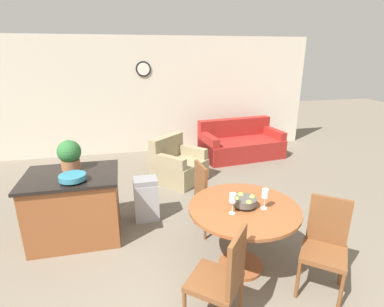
{
  "coord_description": "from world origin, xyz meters",
  "views": [
    {
      "loc": [
        -0.62,
        -1.5,
        2.34
      ],
      "look_at": [
        0.29,
        2.4,
        0.97
      ],
      "focal_mm": 28.0,
      "sensor_mm": 36.0,
      "label": 1
    }
  ],
  "objects_px": {
    "dining_chair_far_side": "(208,195)",
    "potted_plant": "(69,154)",
    "dining_table": "(243,221)",
    "wine_glass_right": "(265,194)",
    "wine_glass_left": "(233,199)",
    "armchair": "(178,166)",
    "dining_chair_near_left": "(223,276)",
    "dining_chair_near_right": "(325,242)",
    "fruit_bowl": "(245,201)",
    "trash_bin": "(146,199)",
    "couch": "(240,144)",
    "kitchen_island": "(75,206)",
    "teal_bowl": "(73,177)"
  },
  "relations": [
    {
      "from": "dining_chair_far_side",
      "to": "potted_plant",
      "type": "height_order",
      "value": "potted_plant"
    },
    {
      "from": "dining_table",
      "to": "wine_glass_right",
      "type": "bearing_deg",
      "value": -24.55
    },
    {
      "from": "wine_glass_left",
      "to": "armchair",
      "type": "height_order",
      "value": "wine_glass_left"
    },
    {
      "from": "dining_chair_far_side",
      "to": "wine_glass_right",
      "type": "height_order",
      "value": "wine_glass_right"
    },
    {
      "from": "dining_chair_near_left",
      "to": "dining_chair_near_right",
      "type": "xyz_separation_m",
      "value": [
        1.15,
        0.22,
        0.0
      ]
    },
    {
      "from": "fruit_bowl",
      "to": "potted_plant",
      "type": "bearing_deg",
      "value": 146.44
    },
    {
      "from": "potted_plant",
      "to": "armchair",
      "type": "height_order",
      "value": "potted_plant"
    },
    {
      "from": "fruit_bowl",
      "to": "wine_glass_right",
      "type": "height_order",
      "value": "wine_glass_right"
    },
    {
      "from": "dining_chair_near_right",
      "to": "dining_chair_near_left",
      "type": "bearing_deg",
      "value": 50.45
    },
    {
      "from": "dining_chair_near_left",
      "to": "dining_chair_near_right",
      "type": "bearing_deg",
      "value": -39.55
    },
    {
      "from": "armchair",
      "to": "fruit_bowl",
      "type": "bearing_deg",
      "value": -126.7
    },
    {
      "from": "wine_glass_right",
      "to": "trash_bin",
      "type": "xyz_separation_m",
      "value": [
        -1.14,
        1.39,
        -0.62
      ]
    },
    {
      "from": "dining_chair_near_right",
      "to": "fruit_bowl",
      "type": "bearing_deg",
      "value": 5.36
    },
    {
      "from": "wine_glass_right",
      "to": "potted_plant",
      "type": "relative_size",
      "value": 0.57
    },
    {
      "from": "wine_glass_right",
      "to": "potted_plant",
      "type": "height_order",
      "value": "potted_plant"
    },
    {
      "from": "trash_bin",
      "to": "couch",
      "type": "relative_size",
      "value": 0.33
    },
    {
      "from": "kitchen_island",
      "to": "armchair",
      "type": "bearing_deg",
      "value": 42.89
    },
    {
      "from": "dining_chair_near_right",
      "to": "potted_plant",
      "type": "height_order",
      "value": "potted_plant"
    },
    {
      "from": "potted_plant",
      "to": "couch",
      "type": "relative_size",
      "value": 0.2
    },
    {
      "from": "wine_glass_left",
      "to": "teal_bowl",
      "type": "bearing_deg",
      "value": 150.2
    },
    {
      "from": "dining_chair_far_side",
      "to": "wine_glass_left",
      "type": "xyz_separation_m",
      "value": [
        -0.02,
        -0.92,
        0.4
      ]
    },
    {
      "from": "dining_chair_near_left",
      "to": "dining_chair_far_side",
      "type": "xyz_separation_m",
      "value": [
        0.3,
        1.5,
        0.0
      ]
    },
    {
      "from": "dining_chair_near_right",
      "to": "dining_chair_far_side",
      "type": "xyz_separation_m",
      "value": [
        -0.85,
        1.28,
        0.0
      ]
    },
    {
      "from": "fruit_bowl",
      "to": "teal_bowl",
      "type": "distance_m",
      "value": 2.01
    },
    {
      "from": "kitchen_island",
      "to": "armchair",
      "type": "distance_m",
      "value": 2.24
    },
    {
      "from": "wine_glass_right",
      "to": "armchair",
      "type": "bearing_deg",
      "value": 99.1
    },
    {
      "from": "wine_glass_left",
      "to": "wine_glass_right",
      "type": "relative_size",
      "value": 1.0
    },
    {
      "from": "dining_table",
      "to": "trash_bin",
      "type": "height_order",
      "value": "dining_table"
    },
    {
      "from": "dining_table",
      "to": "wine_glass_left",
      "type": "distance_m",
      "value": 0.4
    },
    {
      "from": "couch",
      "to": "armchair",
      "type": "distance_m",
      "value": 1.98
    },
    {
      "from": "dining_chair_near_right",
      "to": "wine_glass_left",
      "type": "relative_size",
      "value": 4.39
    },
    {
      "from": "teal_bowl",
      "to": "fruit_bowl",
      "type": "bearing_deg",
      "value": -24.66
    },
    {
      "from": "dining_table",
      "to": "teal_bowl",
      "type": "xyz_separation_m",
      "value": [
        -1.82,
        0.84,
        0.34
      ]
    },
    {
      "from": "wine_glass_right",
      "to": "couch",
      "type": "bearing_deg",
      "value": 71.44
    },
    {
      "from": "dining_chair_far_side",
      "to": "teal_bowl",
      "type": "bearing_deg",
      "value": -96.39
    },
    {
      "from": "potted_plant",
      "to": "trash_bin",
      "type": "distance_m",
      "value": 1.22
    },
    {
      "from": "potted_plant",
      "to": "teal_bowl",
      "type": "bearing_deg",
      "value": -79.87
    },
    {
      "from": "fruit_bowl",
      "to": "teal_bowl",
      "type": "relative_size",
      "value": 0.84
    },
    {
      "from": "wine_glass_right",
      "to": "dining_chair_near_left",
      "type": "bearing_deg",
      "value": -137.13
    },
    {
      "from": "teal_bowl",
      "to": "couch",
      "type": "relative_size",
      "value": 0.16
    },
    {
      "from": "dining_chair_far_side",
      "to": "armchair",
      "type": "height_order",
      "value": "dining_chair_far_side"
    },
    {
      "from": "kitchen_island",
      "to": "potted_plant",
      "type": "bearing_deg",
      "value": 94.31
    },
    {
      "from": "dining_chair_near_right",
      "to": "trash_bin",
      "type": "distance_m",
      "value": 2.42
    },
    {
      "from": "trash_bin",
      "to": "armchair",
      "type": "height_order",
      "value": "armchair"
    },
    {
      "from": "dining_chair_near_left",
      "to": "dining_chair_near_right",
      "type": "relative_size",
      "value": 1.0
    },
    {
      "from": "kitchen_island",
      "to": "potted_plant",
      "type": "height_order",
      "value": "potted_plant"
    },
    {
      "from": "potted_plant",
      "to": "wine_glass_right",
      "type": "bearing_deg",
      "value": -32.85
    },
    {
      "from": "dining_chair_near_left",
      "to": "couch",
      "type": "xyz_separation_m",
      "value": [
        1.9,
        4.33,
        -0.25
      ]
    },
    {
      "from": "dining_chair_near_left",
      "to": "fruit_bowl",
      "type": "bearing_deg",
      "value": 5.51
    },
    {
      "from": "dining_table",
      "to": "dining_chair_far_side",
      "type": "relative_size",
      "value": 1.21
    }
  ]
}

